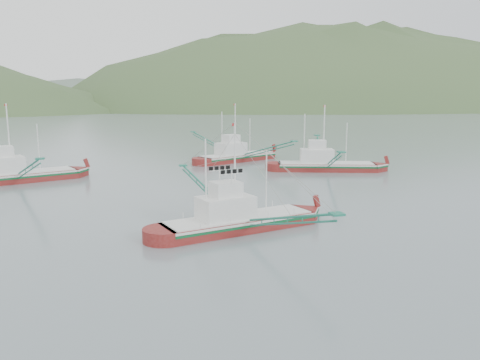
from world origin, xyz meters
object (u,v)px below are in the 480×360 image
object	(u,v)px
main_boat	(238,209)
bg_boat_far	(237,149)
bg_boat_right	(326,157)
bg_boat_left	(14,166)

from	to	relation	value
main_boat	bg_boat_far	bearing A→B (deg)	60.73
bg_boat_right	bg_boat_far	xyz separation A→B (m)	(-10.24, 14.69, 0.13)
bg_boat_left	main_boat	bearing A→B (deg)	-73.73
bg_boat_right	bg_boat_far	world-z (taller)	bg_boat_far
main_boat	bg_boat_right	xyz separation A→B (m)	(22.20, 28.25, 0.30)
bg_boat_far	bg_boat_right	bearing A→B (deg)	-80.08
bg_boat_right	bg_boat_left	distance (m)	44.88
bg_boat_left	bg_boat_right	bearing A→B (deg)	-23.23
bg_boat_right	bg_boat_left	bearing A→B (deg)	-164.30
bg_boat_far	bg_boat_left	size ratio (longest dim) A/B	0.96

